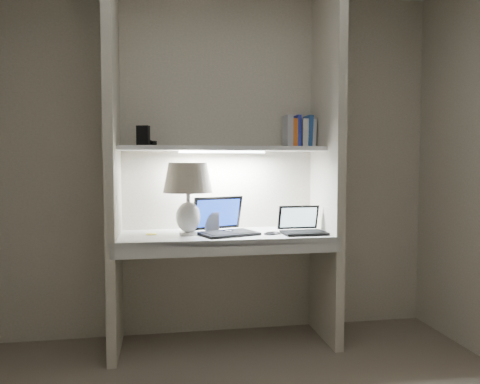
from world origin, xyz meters
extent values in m
cube|color=beige|center=(0.00, 1.50, 1.25)|extent=(3.20, 0.01, 2.50)
cube|color=beige|center=(-0.73, 1.23, 1.25)|extent=(0.06, 0.55, 2.50)
cube|color=beige|center=(0.73, 1.23, 1.25)|extent=(0.06, 0.55, 2.50)
cube|color=white|center=(0.00, 1.23, 0.75)|extent=(1.40, 0.55, 0.04)
cube|color=silver|center=(0.00, 0.96, 0.72)|extent=(1.46, 0.03, 0.10)
cube|color=silver|center=(0.00, 1.32, 1.35)|extent=(1.40, 0.36, 0.03)
cube|color=white|center=(0.00, 1.32, 1.33)|extent=(0.60, 0.04, 0.02)
cylinder|color=white|center=(-0.25, 1.20, 0.78)|extent=(0.12, 0.12, 0.02)
ellipsoid|color=white|center=(-0.25, 1.20, 0.89)|extent=(0.16, 0.16, 0.21)
cylinder|color=white|center=(-0.25, 1.20, 1.01)|extent=(0.03, 0.03, 0.09)
sphere|color=#FFD899|center=(-0.25, 1.20, 1.10)|extent=(0.05, 0.05, 0.05)
cube|color=black|center=(0.02, 1.17, 0.78)|extent=(0.43, 0.37, 0.02)
cube|color=black|center=(0.02, 1.17, 0.79)|extent=(0.36, 0.27, 0.00)
cube|color=black|center=(-0.04, 1.31, 0.90)|extent=(0.37, 0.19, 0.23)
cube|color=blue|center=(-0.03, 1.31, 0.90)|extent=(0.32, 0.16, 0.19)
cube|color=black|center=(0.53, 1.11, 0.78)|extent=(0.30, 0.21, 0.02)
cube|color=black|center=(0.53, 1.11, 0.79)|extent=(0.25, 0.15, 0.00)
cube|color=black|center=(0.52, 1.23, 0.87)|extent=(0.29, 0.07, 0.17)
cube|color=#C7E8F5|center=(0.52, 1.22, 0.87)|extent=(0.26, 0.05, 0.14)
cube|color=silver|center=(-0.07, 1.32, 0.84)|extent=(0.11, 0.08, 0.14)
ellipsoid|color=black|center=(0.03, 1.22, 0.79)|extent=(0.09, 0.06, 0.03)
torus|color=black|center=(0.32, 1.15, 0.78)|extent=(0.13, 0.13, 0.01)
cube|color=yellow|center=(-0.49, 1.27, 0.77)|extent=(0.07, 0.07, 0.00)
cube|color=#BABABA|center=(0.67, 1.41, 1.47)|extent=(0.03, 0.15, 0.21)
cube|color=#255094|center=(0.64, 1.41, 1.48)|extent=(0.04, 0.15, 0.23)
cube|color=silver|center=(0.61, 1.41, 1.47)|extent=(0.04, 0.15, 0.20)
cube|color=#2A34B7|center=(0.56, 1.41, 1.48)|extent=(0.03, 0.15, 0.23)
cube|color=orange|center=(0.53, 1.41, 1.47)|extent=(0.03, 0.15, 0.20)
cube|color=silver|center=(0.49, 1.41, 1.48)|extent=(0.04, 0.15, 0.23)
cube|color=black|center=(-0.54, 1.34, 1.43)|extent=(0.09, 0.08, 0.14)
ellipsoid|color=black|center=(-0.53, 1.38, 1.39)|extent=(0.12, 0.08, 0.05)
camera|label=1|loc=(-0.43, -1.91, 1.25)|focal=35.00mm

